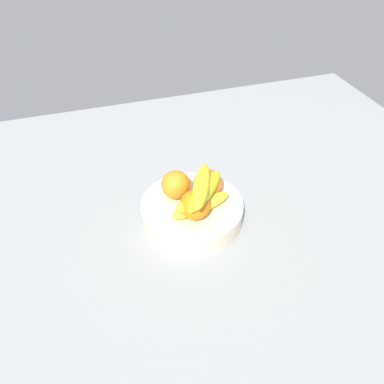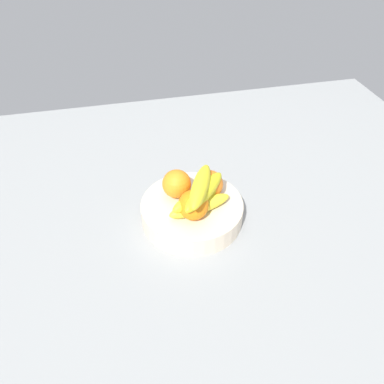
# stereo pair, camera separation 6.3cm
# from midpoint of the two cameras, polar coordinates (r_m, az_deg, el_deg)

# --- Properties ---
(ground_plane) EXTENTS (1.80, 1.40, 0.03)m
(ground_plane) POSITION_cam_midpoint_polar(r_m,az_deg,el_deg) (1.07, 2.20, -4.05)
(ground_plane) COLOR gray
(fruit_bowl) EXTENTS (0.27, 0.27, 0.06)m
(fruit_bowl) POSITION_cam_midpoint_polar(r_m,az_deg,el_deg) (1.03, 1.74, -2.91)
(fruit_bowl) COLOR beige
(fruit_bowl) RESTS_ON ground_plane
(orange_front_left) EXTENTS (0.08, 0.08, 0.08)m
(orange_front_left) POSITION_cam_midpoint_polar(r_m,az_deg,el_deg) (1.02, -0.52, 1.18)
(orange_front_left) COLOR orange
(orange_front_left) RESTS_ON fruit_bowl
(orange_front_right) EXTENTS (0.08, 0.08, 0.08)m
(orange_front_right) POSITION_cam_midpoint_polar(r_m,az_deg,el_deg) (0.95, 2.08, -1.99)
(orange_front_right) COLOR orange
(orange_front_right) RESTS_ON fruit_bowl
(orange_center) EXTENTS (0.08, 0.08, 0.08)m
(orange_center) POSITION_cam_midpoint_polar(r_m,az_deg,el_deg) (1.02, 4.24, 1.10)
(orange_center) COLOR orange
(orange_center) RESTS_ON fruit_bowl
(banana_bunch) EXTENTS (0.17, 0.17, 0.11)m
(banana_bunch) POSITION_cam_midpoint_polar(r_m,az_deg,el_deg) (0.96, 3.32, -0.47)
(banana_bunch) COLOR yellow
(banana_bunch) RESTS_ON fruit_bowl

